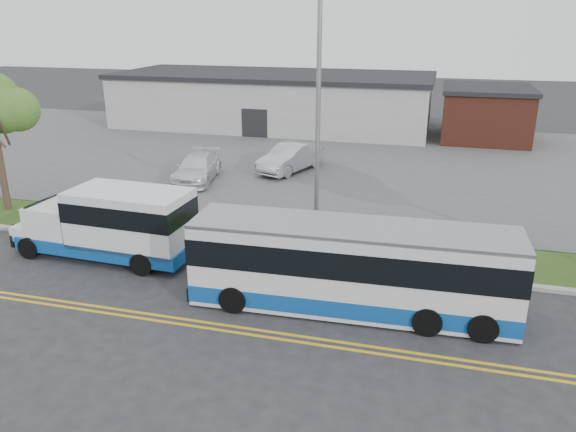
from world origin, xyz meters
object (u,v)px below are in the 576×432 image
(streetlight_near, at_px, (318,116))
(parked_car_b, at_px, (197,168))
(pedestrian, at_px, (125,206))
(transit_bus, at_px, (351,267))
(shuttle_bus, at_px, (115,222))
(parked_car_a, at_px, (290,158))

(streetlight_near, relative_size, parked_car_b, 1.95)
(pedestrian, relative_size, parked_car_b, 0.34)
(parked_car_b, bearing_deg, transit_bus, -57.94)
(shuttle_bus, xyz_separation_m, parked_car_a, (3.16, 13.57, -0.56))
(shuttle_bus, height_order, pedestrian, shuttle_bus)
(shuttle_bus, distance_m, parked_car_b, 10.38)
(shuttle_bus, height_order, transit_bus, transit_bus)
(streetlight_near, bearing_deg, pedestrian, 178.62)
(streetlight_near, distance_m, parked_car_a, 12.10)
(shuttle_bus, relative_size, parked_car_a, 1.49)
(pedestrian, bearing_deg, shuttle_bus, 92.50)
(parked_car_b, bearing_deg, shuttle_bus, -92.29)
(transit_bus, distance_m, pedestrian, 11.73)
(transit_bus, bearing_deg, parked_car_b, 129.34)
(parked_car_a, relative_size, parked_car_b, 1.00)
(transit_bus, height_order, parked_car_a, transit_bus)
(shuttle_bus, distance_m, transit_bus, 9.32)
(pedestrian, height_order, parked_car_a, pedestrian)
(streetlight_near, bearing_deg, parked_car_b, 138.75)
(transit_bus, height_order, pedestrian, transit_bus)
(streetlight_near, relative_size, transit_bus, 0.94)
(transit_bus, relative_size, parked_car_b, 2.07)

